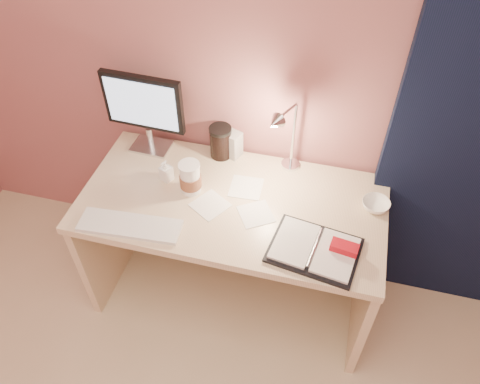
% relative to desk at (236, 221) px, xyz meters
% --- Properties ---
extents(room, '(3.50, 3.50, 3.50)m').
position_rel_desk_xyz_m(room, '(0.95, 0.24, 0.63)').
color(room, '#C6B28E').
rests_on(room, ground).
extents(desk, '(1.40, 0.70, 0.73)m').
position_rel_desk_xyz_m(desk, '(0.00, 0.00, 0.00)').
color(desk, beige).
rests_on(desk, ground).
extents(monitor, '(0.40, 0.15, 0.42)m').
position_rel_desk_xyz_m(monitor, '(-0.50, 0.19, 0.48)').
color(monitor, silver).
rests_on(monitor, desk).
extents(keyboard, '(0.46, 0.17, 0.02)m').
position_rel_desk_xyz_m(keyboard, '(-0.39, -0.34, 0.23)').
color(keyboard, white).
rests_on(keyboard, desk).
extents(planner, '(0.40, 0.32, 0.06)m').
position_rel_desk_xyz_m(planner, '(0.42, -0.26, 0.24)').
color(planner, black).
rests_on(planner, desk).
extents(paper_a, '(0.20, 0.20, 0.00)m').
position_rel_desk_xyz_m(paper_a, '(0.12, -0.13, 0.23)').
color(paper_a, silver).
rests_on(paper_a, desk).
extents(paper_b, '(0.16, 0.16, 0.00)m').
position_rel_desk_xyz_m(paper_b, '(0.04, 0.03, 0.23)').
color(paper_b, silver).
rests_on(paper_b, desk).
extents(paper_c, '(0.20, 0.20, 0.00)m').
position_rel_desk_xyz_m(paper_c, '(-0.09, -0.13, 0.23)').
color(paper_c, silver).
rests_on(paper_c, desk).
extents(coffee_cup, '(0.10, 0.10, 0.16)m').
position_rel_desk_xyz_m(coffee_cup, '(-0.20, -0.05, 0.30)').
color(coffee_cup, white).
rests_on(coffee_cup, desk).
extents(bowl, '(0.15, 0.15, 0.04)m').
position_rel_desk_xyz_m(bowl, '(0.64, 0.05, 0.25)').
color(bowl, white).
rests_on(bowl, desk).
extents(lotion_bottle, '(0.07, 0.07, 0.11)m').
position_rel_desk_xyz_m(lotion_bottle, '(-0.34, -0.01, 0.28)').
color(lotion_bottle, white).
rests_on(lotion_bottle, desk).
extents(dark_jar, '(0.11, 0.11, 0.15)m').
position_rel_desk_xyz_m(dark_jar, '(-0.14, 0.22, 0.30)').
color(dark_jar, black).
rests_on(dark_jar, desk).
extents(product_box, '(0.11, 0.10, 0.14)m').
position_rel_desk_xyz_m(product_box, '(-0.09, 0.24, 0.29)').
color(product_box, silver).
rests_on(product_box, desk).
extents(desk_lamp, '(0.16, 0.24, 0.39)m').
position_rel_desk_xyz_m(desk_lamp, '(0.26, 0.14, 0.47)').
color(desk_lamp, silver).
rests_on(desk_lamp, desk).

